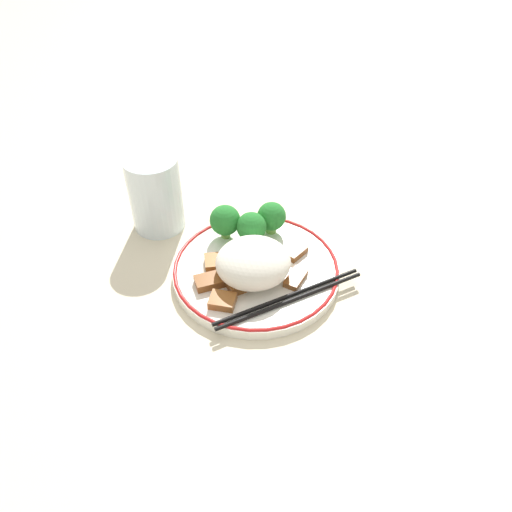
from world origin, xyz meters
TOP-DOWN VIEW (x-y plane):
  - ground_plane at (0.00, 0.00)m, footprint 3.00×3.00m
  - plate at (0.00, 0.00)m, footprint 0.22×0.22m
  - rice_mound at (-0.01, -0.02)m, footprint 0.10×0.09m
  - broccoli_back_left at (0.03, 0.07)m, footprint 0.04×0.04m
  - broccoli_back_center at (-0.00, 0.05)m, footprint 0.04×0.04m
  - broccoli_back_right at (-0.03, 0.07)m, footprint 0.04×0.04m
  - meat_near_front at (0.06, 0.02)m, footprint 0.04×0.04m
  - meat_near_left at (0.05, -0.03)m, footprint 0.04×0.04m
  - meat_near_right at (-0.03, -0.04)m, footprint 0.03×0.03m
  - meat_near_back at (-0.06, -0.02)m, footprint 0.04×0.03m
  - meat_on_rice_edge at (-0.05, -0.06)m, footprint 0.04×0.03m
  - meat_mid_left at (-0.05, 0.01)m, footprint 0.03×0.03m
  - chopsticks at (0.03, -0.06)m, footprint 0.20×0.08m
  - drinking_glass at (-0.13, 0.12)m, footprint 0.08×0.08m

SIDE VIEW (x-z plane):
  - ground_plane at x=0.00m, z-range 0.00..0.00m
  - plate at x=0.00m, z-range 0.00..0.02m
  - chopsticks at x=0.03m, z-range 0.01..0.02m
  - meat_near_left at x=0.05m, z-range 0.01..0.02m
  - meat_near_front at x=0.06m, z-range 0.01..0.02m
  - meat_on_rice_edge at x=-0.05m, z-range 0.01..0.02m
  - meat_near_back at x=-0.06m, z-range 0.01..0.02m
  - meat_mid_left at x=-0.05m, z-range 0.01..0.02m
  - meat_near_right at x=-0.03m, z-range 0.01..0.03m
  - rice_mound at x=-0.01m, z-range 0.01..0.06m
  - broccoli_back_left at x=0.03m, z-range 0.02..0.06m
  - broccoli_back_center at x=0.00m, z-range 0.02..0.06m
  - broccoli_back_right at x=-0.03m, z-range 0.02..0.07m
  - drinking_glass at x=-0.13m, z-range 0.00..0.11m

